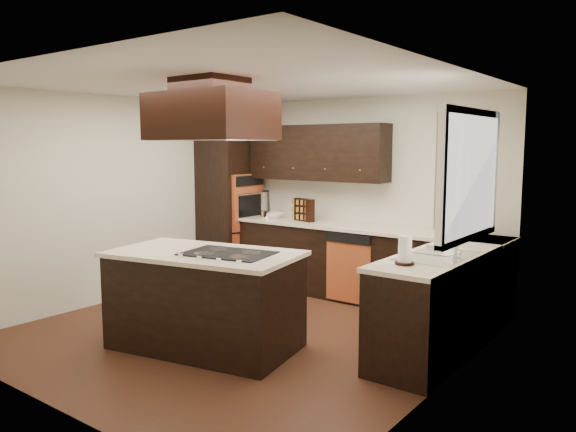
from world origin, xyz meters
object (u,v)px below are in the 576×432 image
(oven_column, at_px, (230,205))
(spice_rack, at_px, (304,210))
(island, at_px, (205,302))
(range_hood, at_px, (210,116))

(oven_column, distance_m, spice_rack, 1.26)
(spice_rack, bearing_deg, island, -58.35)
(island, distance_m, range_hood, 1.72)
(oven_column, height_order, island, oven_column)
(island, distance_m, spice_rack, 2.45)
(island, height_order, spice_rack, spice_rack)
(range_hood, bearing_deg, island, 176.22)
(oven_column, height_order, range_hood, range_hood)
(island, relative_size, spice_rack, 4.77)
(island, height_order, range_hood, range_hood)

